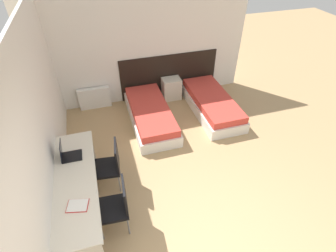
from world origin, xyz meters
name	(u,v)px	position (x,y,z in m)	size (l,w,h in m)	color
wall_back	(143,46)	(0.00, 4.36, 1.35)	(5.00, 0.05, 2.70)	white
wall_left	(42,118)	(-2.03, 2.17, 1.35)	(0.05, 5.34, 2.70)	white
headboard_panel	(169,75)	(0.61, 4.33, 0.54)	(2.46, 0.03, 1.09)	black
bed_near_window	(151,115)	(-0.14, 3.29, 0.20)	(0.87, 2.01, 0.42)	silver
bed_near_door	(212,104)	(1.35, 3.29, 0.20)	(0.87, 2.01, 0.42)	silver
nightstand	(171,89)	(0.61, 4.12, 0.27)	(0.45, 0.34, 0.54)	beige
radiator	(95,98)	(-1.29, 4.24, 0.26)	(0.75, 0.12, 0.53)	silver
desk	(77,187)	(-1.70, 1.36, 0.59)	(0.60, 2.12, 0.74)	beige
chair_near_laptop	(110,164)	(-1.19, 1.76, 0.50)	(0.49, 0.49, 0.92)	black
chair_near_notebook	(117,205)	(-1.19, 0.95, 0.50)	(0.47, 0.47, 0.92)	black
laptop	(68,154)	(-1.78, 1.86, 0.81)	(0.31, 0.25, 0.32)	black
open_notebook	(78,206)	(-1.67, 0.91, 0.75)	(0.31, 0.26, 0.02)	#B21E1E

